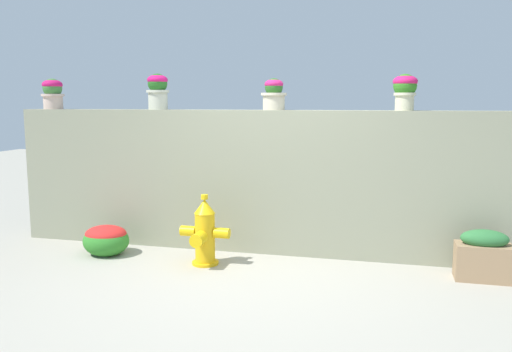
# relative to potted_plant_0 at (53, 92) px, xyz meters

# --- Properties ---
(ground_plane) EXTENTS (24.00, 24.00, 0.00)m
(ground_plane) POSITION_rel_potted_plant_0_xyz_m (2.89, -1.16, -1.88)
(ground_plane) COLOR #A59F91
(stone_wall) EXTENTS (6.43, 0.38, 1.66)m
(stone_wall) POSITION_rel_potted_plant_0_xyz_m (2.89, 0.03, -1.05)
(stone_wall) COLOR gray
(stone_wall) RESTS_ON ground
(potted_plant_0) EXTENTS (0.28, 0.28, 0.38)m
(potted_plant_0) POSITION_rel_potted_plant_0_xyz_m (0.00, 0.00, 0.00)
(potted_plant_0) COLOR beige
(potted_plant_0) RESTS_ON stone_wall
(potted_plant_1) EXTENTS (0.27, 0.27, 0.43)m
(potted_plant_1) POSITION_rel_potted_plant_0_xyz_m (1.41, 0.06, 0.03)
(potted_plant_1) COLOR beige
(potted_plant_1) RESTS_ON stone_wall
(potted_plant_2) EXTENTS (0.29, 0.29, 0.36)m
(potted_plant_2) POSITION_rel_potted_plant_0_xyz_m (2.86, 0.04, -0.03)
(potted_plant_2) COLOR beige
(potted_plant_2) RESTS_ON stone_wall
(potted_plant_3) EXTENTS (0.26, 0.26, 0.39)m
(potted_plant_3) POSITION_rel_potted_plant_0_xyz_m (4.30, 0.02, 0.02)
(potted_plant_3) COLOR beige
(potted_plant_3) RESTS_ON stone_wall
(fire_hydrant) EXTENTS (0.55, 0.44, 0.77)m
(fire_hydrant) POSITION_rel_potted_plant_0_xyz_m (2.25, -0.68, -1.53)
(fire_hydrant) COLOR gold
(fire_hydrant) RESTS_ON ground
(flower_bush_left) EXTENTS (0.53, 0.48, 0.36)m
(flower_bush_left) POSITION_rel_potted_plant_0_xyz_m (1.02, -0.60, -1.69)
(flower_bush_left) COLOR #308029
(flower_bush_left) RESTS_ON ground
(planter_box) EXTENTS (0.53, 0.28, 0.51)m
(planter_box) POSITION_rel_potted_plant_0_xyz_m (5.10, -0.48, -1.63)
(planter_box) COLOR #9D7B58
(planter_box) RESTS_ON ground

